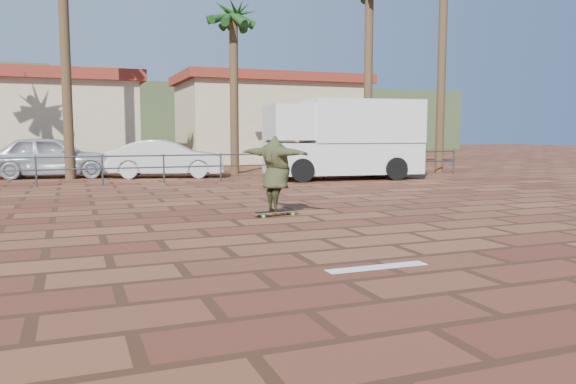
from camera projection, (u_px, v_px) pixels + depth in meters
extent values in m
plane|color=brown|center=(293.00, 253.00, 8.10)|extent=(120.00, 120.00, 0.00)
cube|color=white|center=(377.00, 267.00, 7.24)|extent=(1.40, 0.22, 0.01)
cylinder|color=#47494F|center=(36.00, 172.00, 17.75)|extent=(0.06, 0.06, 1.00)
cylinder|color=#47494F|center=(102.00, 170.00, 18.46)|extent=(0.06, 0.06, 1.00)
cylinder|color=#47494F|center=(164.00, 169.00, 19.18)|extent=(0.06, 0.06, 1.00)
cylinder|color=#47494F|center=(221.00, 167.00, 19.90)|extent=(0.06, 0.06, 1.00)
cylinder|color=#47494F|center=(274.00, 166.00, 20.61)|extent=(0.06, 0.06, 1.00)
cylinder|color=#47494F|center=(323.00, 165.00, 21.33)|extent=(0.06, 0.06, 1.00)
cylinder|color=#47494F|center=(370.00, 164.00, 22.04)|extent=(0.06, 0.06, 1.00)
cylinder|color=#47494F|center=(413.00, 163.00, 22.76)|extent=(0.06, 0.06, 1.00)
cylinder|color=#47494F|center=(454.00, 162.00, 23.48)|extent=(0.06, 0.06, 1.00)
cylinder|color=#47494F|center=(163.00, 156.00, 19.13)|extent=(24.00, 0.05, 0.05)
cylinder|color=#47494F|center=(164.00, 167.00, 19.17)|extent=(24.00, 0.05, 0.05)
cylinder|color=brown|center=(66.00, 67.00, 20.51)|extent=(0.36, 0.36, 8.20)
cylinder|color=brown|center=(234.00, 96.00, 23.39)|extent=(0.36, 0.36, 6.50)
sphere|color=#1C4C19|center=(233.00, 15.00, 23.04)|extent=(2.40, 2.40, 2.40)
cylinder|color=brown|center=(368.00, 81.00, 23.90)|extent=(0.36, 0.36, 7.80)
cylinder|color=brown|center=(442.00, 70.00, 23.99)|extent=(0.36, 0.36, 8.80)
cube|color=beige|center=(0.00, 127.00, 26.15)|extent=(12.00, 7.00, 4.00)
cube|color=beige|center=(269.00, 124.00, 32.99)|extent=(10.00, 6.00, 4.50)
cube|color=maroon|center=(269.00, 81.00, 32.73)|extent=(10.60, 6.60, 0.50)
cube|color=#384C28|center=(103.00, 119.00, 54.17)|extent=(70.00, 18.00, 6.00)
cube|color=olive|center=(276.00, 212.00, 11.67)|extent=(1.03, 0.38, 0.02)
cube|color=black|center=(276.00, 211.00, 11.67)|extent=(1.00, 0.36, 0.00)
cube|color=silver|center=(261.00, 214.00, 11.50)|extent=(0.08, 0.17, 0.03)
cube|color=silver|center=(290.00, 212.00, 11.85)|extent=(0.08, 0.17, 0.03)
cylinder|color=#5DF934|center=(263.00, 216.00, 11.42)|extent=(0.07, 0.04, 0.06)
cylinder|color=#5DF934|center=(259.00, 215.00, 11.59)|extent=(0.07, 0.04, 0.06)
cylinder|color=#5DF934|center=(293.00, 214.00, 11.77)|extent=(0.07, 0.04, 0.06)
cylinder|color=#5DF934|center=(288.00, 213.00, 11.94)|extent=(0.07, 0.04, 0.06)
imported|color=#363A1F|center=(276.00, 174.00, 11.59)|extent=(1.25, 1.98, 1.57)
cube|color=silver|center=(342.00, 158.00, 21.03)|extent=(5.87, 2.93, 1.15)
cube|color=silver|center=(361.00, 121.00, 21.07)|extent=(4.43, 2.87, 1.57)
cube|color=silver|center=(291.00, 123.00, 20.40)|extent=(1.93, 2.48, 1.25)
cube|color=black|center=(273.00, 136.00, 20.28)|extent=(0.27, 1.77, 0.68)
cylinder|color=black|center=(302.00, 170.00, 19.54)|extent=(0.86, 0.39, 0.84)
cylinder|color=black|center=(286.00, 167.00, 21.66)|extent=(0.86, 0.39, 0.84)
cylinder|color=black|center=(396.00, 169.00, 20.43)|extent=(0.86, 0.39, 0.84)
cylinder|color=black|center=(372.00, 165.00, 22.54)|extent=(0.86, 0.39, 0.84)
imported|color=#B2B5BA|center=(52.00, 157.00, 21.55)|extent=(4.98, 2.58, 1.62)
imported|color=silver|center=(167.00, 159.00, 21.69)|extent=(4.64, 2.59, 1.45)
cylinder|color=gray|center=(353.00, 148.00, 21.71)|extent=(0.06, 0.06, 2.30)
cube|color=#193FB2|center=(353.00, 123.00, 21.61)|extent=(0.47, 0.08, 0.47)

